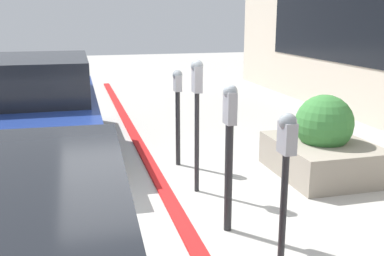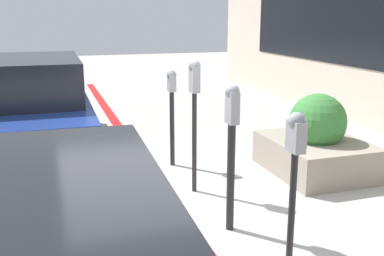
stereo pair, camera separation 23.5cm
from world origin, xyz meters
name	(u,v)px [view 1 (the left image)]	position (x,y,z in m)	size (l,w,h in m)	color
ground_plane	(183,212)	(0.00, 0.00, 0.00)	(40.00, 40.00, 0.00)	#ADAAA3
curb_strip	(176,211)	(0.00, 0.08, 0.02)	(19.00, 0.16, 0.04)	red
parking_meter_nearest	(286,165)	(-1.56, -0.40, 1.01)	(0.15, 0.13, 1.40)	#232326
parking_meter_second	(229,140)	(-0.53, -0.33, 0.93)	(0.16, 0.14, 1.46)	#232326
parking_meter_middle	(197,98)	(0.53, -0.31, 1.15)	(0.17, 0.14, 1.59)	#232326
parking_meter_fourth	(178,101)	(1.55, -0.31, 0.92)	(0.16, 0.14, 1.35)	#232326
planter_box	(323,146)	(0.68, -2.08, 0.40)	(1.45, 1.17, 1.08)	gray
parked_car_middle	(38,104)	(2.67, 1.61, 0.77)	(4.29, 1.80, 1.49)	navy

